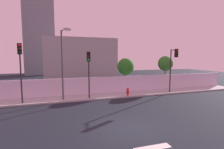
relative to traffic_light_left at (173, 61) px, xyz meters
name	(u,v)px	position (x,y,z in m)	size (l,w,h in m)	color
ground_plane	(128,128)	(-8.45, -6.95, -3.72)	(80.00, 80.00, 0.00)	black
sidewalk	(97,97)	(-8.45, 1.25, -3.64)	(36.00, 2.40, 0.15)	#A7A7A7
perimeter_wall	(94,85)	(-8.45, 2.54, -2.67)	(36.00, 0.18, 1.80)	silver
traffic_light_left	(173,61)	(0.00, 0.00, 0.00)	(0.40, 1.38, 4.91)	black
traffic_light_center	(89,65)	(-9.45, 0.06, -0.27)	(0.43, 1.22, 4.53)	black
traffic_light_right	(20,61)	(-15.22, 0.11, 0.16)	(0.41, 1.20, 5.15)	black
street_lamp_curbside	(63,59)	(-11.75, 0.52, 0.30)	(0.79, 2.04, 6.49)	#4C4C51
fire_hydrant	(128,91)	(-5.24, 0.52, -3.15)	(0.44, 0.26, 0.78)	red
roadside_tree_leftmost	(126,67)	(-4.16, 3.74, -0.72)	(2.08, 2.08, 4.05)	brown
roadside_tree_midleft	(165,64)	(1.62, 3.74, -0.41)	(2.00, 2.00, 4.32)	brown
low_building_distant	(80,59)	(-7.98, 16.54, 0.06)	(12.71, 6.00, 7.55)	#9A9A9A
tower_on_skyline	(39,15)	(-15.73, 28.54, 10.28)	(6.71, 5.00, 27.99)	slate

